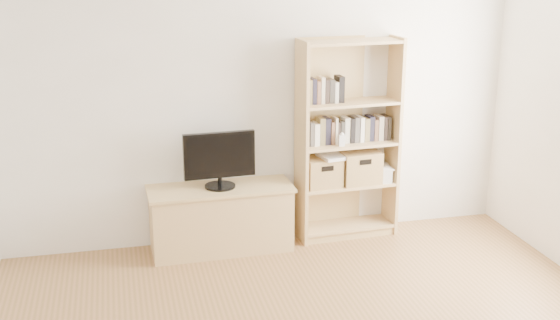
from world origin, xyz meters
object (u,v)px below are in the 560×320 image
object	(u,v)px
tv_stand	(221,220)
bookshelf	(348,140)
basket_right	(359,166)
basket_left	(322,172)
television	(219,160)
baby_monitor	(342,140)
laptop	(340,155)

from	to	relation	value
tv_stand	bookshelf	xyz separation A→B (m)	(1.15, 0.06, 0.62)
bookshelf	basket_right	distance (m)	0.28
basket_left	television	bearing A→B (deg)	178.42
bookshelf	basket_right	xyz separation A→B (m)	(0.11, 0.00, -0.25)
television	baby_monitor	distance (m)	1.07
baby_monitor	laptop	bearing A→B (deg)	82.75
bookshelf	television	distance (m)	1.16
bookshelf	laptop	xyz separation A→B (m)	(-0.08, -0.02, -0.13)
baby_monitor	basket_left	size ratio (longest dim) A/B	0.32
baby_monitor	basket_right	distance (m)	0.36
bookshelf	basket_right	bearing A→B (deg)	-2.60
basket_left	basket_right	size ratio (longest dim) A/B	0.89
tv_stand	basket_left	world-z (taller)	basket_left
television	tv_stand	bearing A→B (deg)	-3.12
television	basket_left	distance (m)	0.93
bookshelf	laptop	world-z (taller)	bookshelf
television	bookshelf	bearing A→B (deg)	0.06
bookshelf	laptop	bearing A→B (deg)	-171.31
basket_right	baby_monitor	bearing A→B (deg)	-156.01
tv_stand	laptop	xyz separation A→B (m)	(1.07, 0.05, 0.49)
tv_stand	laptop	bearing A→B (deg)	1.09
bookshelf	laptop	size ratio (longest dim) A/B	4.96
laptop	bookshelf	bearing A→B (deg)	1.52
bookshelf	basket_right	world-z (taller)	bookshelf
laptop	basket_right	bearing A→B (deg)	-5.00
baby_monitor	basket_right	world-z (taller)	baby_monitor
tv_stand	laptop	distance (m)	1.18
television	baby_monitor	size ratio (longest dim) A/B	6.12
television	basket_left	bearing A→B (deg)	-0.37
basket_left	laptop	distance (m)	0.21
television	basket_left	world-z (taller)	television
baby_monitor	laptop	distance (m)	0.18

